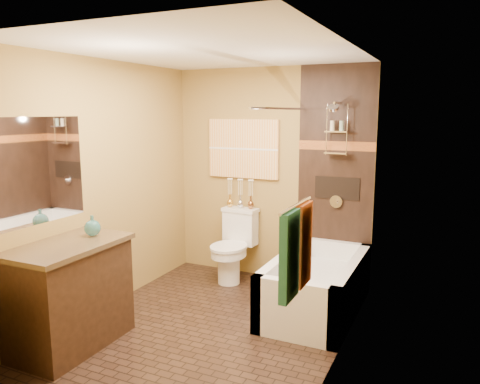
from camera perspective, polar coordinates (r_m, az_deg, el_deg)
The scene contains 23 objects.
floor at distance 4.59m, azimuth -3.52°, elevation -15.95°, with size 3.00×3.00×0.00m, color black.
wall_left at distance 4.88m, azimuth -16.15°, elevation 0.67°, with size 0.02×3.00×2.50m, color olive.
wall_right at distance 3.78m, azimuth 12.47°, elevation -1.76°, with size 0.02×3.00×2.50m, color olive.
wall_back at distance 5.55m, azimuth 3.75°, elevation 2.09°, with size 2.40×0.02×2.50m, color olive.
wall_front at distance 3.00m, azimuth -17.61°, elevation -5.01°, with size 2.40×0.02×2.50m, color olive.
ceiling at distance 4.16m, azimuth -3.90°, elevation 16.77°, with size 3.00×3.00×0.00m, color silver.
alcove_tile_back at distance 5.31m, azimuth 11.53°, elevation 1.56°, with size 0.85×0.01×2.50m, color black.
alcove_tile_right at distance 4.51m, azimuth 14.42°, elevation 0.01°, with size 0.01×1.50×2.50m, color black.
mosaic_band_back at distance 5.26m, azimuth 11.64°, elevation 5.54°, with size 0.85×0.01×0.10m, color maroon.
mosaic_band_right at distance 4.46m, azimuth 14.49°, elevation 4.70°, with size 0.01×1.50×0.10m, color maroon.
alcove_niche at distance 5.31m, azimuth 11.74°, elevation 0.47°, with size 0.50×0.01×0.25m, color black.
shower_fixtures at distance 5.15m, azimuth 11.67°, elevation 5.97°, with size 0.24×0.33×1.16m.
curtain_rod at distance 4.65m, azimuth 5.11°, elevation 10.10°, with size 0.03×0.03×1.55m, color silver.
towel_bar at distance 2.76m, azimuth 6.81°, elevation -1.63°, with size 0.02×0.02×0.55m, color silver.
towel_teal at distance 2.71m, azimuth 6.03°, elevation -7.76°, with size 0.05×0.22×0.52m, color #1E655A.
towel_rust at distance 2.94m, azimuth 7.69°, elevation -6.34°, with size 0.05×0.22×0.52m, color #9B411C.
sunset_painting at distance 5.62m, azimuth 0.40°, elevation 5.29°, with size 0.90×0.04×0.70m, color orange.
vanity_mirror at distance 4.26m, azimuth -23.48°, elevation 2.35°, with size 0.01×1.00×0.90m, color white.
bathtub at distance 4.87m, azimuth 9.31°, elevation -11.68°, with size 0.80×1.50×0.55m.
toilet at distance 5.58m, azimuth -0.79°, elevation -6.50°, with size 0.44×0.64×0.84m.
vanity at distance 4.32m, azimuth -20.14°, elevation -11.64°, with size 0.63×1.03×0.91m.
teal_bottle at distance 4.31m, azimuth -17.56°, elevation -3.95°, with size 0.14×0.14×0.23m, color #266D73, non-canonical shape.
bud_vases at distance 5.61m, azimuth 0.04°, elevation -0.09°, with size 0.35×0.07×0.35m.
Camera 1 is at (1.99, -3.62, 2.00)m, focal length 35.00 mm.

